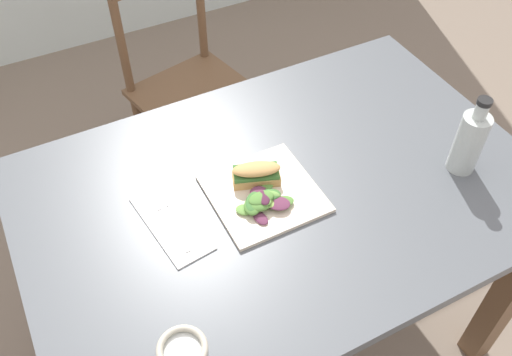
{
  "coord_description": "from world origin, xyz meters",
  "views": [
    {
      "loc": [
        -0.34,
        -0.67,
        1.73
      ],
      "look_at": [
        0.07,
        0.13,
        0.76
      ],
      "focal_mm": 38.68,
      "sensor_mm": 36.0,
      "label": 1
    }
  ],
  "objects_px": {
    "fork_on_napkin": "(168,217)",
    "sandwich_half_front": "(256,173)",
    "dining_table": "(282,221)",
    "bottle_cold_brew": "(468,145)",
    "plate_lunch": "(264,193)",
    "chair_wooden_far": "(190,89)"
  },
  "relations": [
    {
      "from": "fork_on_napkin",
      "to": "sandwich_half_front",
      "type": "bearing_deg",
      "value": 0.47
    },
    {
      "from": "fork_on_napkin",
      "to": "dining_table",
      "type": "bearing_deg",
      "value": -7.93
    },
    {
      "from": "dining_table",
      "to": "bottle_cold_brew",
      "type": "distance_m",
      "value": 0.49
    },
    {
      "from": "dining_table",
      "to": "plate_lunch",
      "type": "height_order",
      "value": "plate_lunch"
    },
    {
      "from": "chair_wooden_far",
      "to": "sandwich_half_front",
      "type": "xyz_separation_m",
      "value": [
        -0.12,
        -0.77,
        0.33
      ]
    },
    {
      "from": "dining_table",
      "to": "plate_lunch",
      "type": "relative_size",
      "value": 5.05
    },
    {
      "from": "dining_table",
      "to": "chair_wooden_far",
      "type": "xyz_separation_m",
      "value": [
        0.07,
        0.81,
        -0.16
      ]
    },
    {
      "from": "plate_lunch",
      "to": "sandwich_half_front",
      "type": "bearing_deg",
      "value": 90.42
    },
    {
      "from": "plate_lunch",
      "to": "fork_on_napkin",
      "type": "xyz_separation_m",
      "value": [
        -0.23,
        0.04,
        0.0
      ]
    },
    {
      "from": "chair_wooden_far",
      "to": "plate_lunch",
      "type": "xyz_separation_m",
      "value": [
        -0.12,
        -0.81,
        0.3
      ]
    },
    {
      "from": "chair_wooden_far",
      "to": "fork_on_napkin",
      "type": "bearing_deg",
      "value": -114.21
    },
    {
      "from": "fork_on_napkin",
      "to": "bottle_cold_brew",
      "type": "xyz_separation_m",
      "value": [
        0.71,
        -0.18,
        0.07
      ]
    },
    {
      "from": "dining_table",
      "to": "bottle_cold_brew",
      "type": "relative_size",
      "value": 5.82
    },
    {
      "from": "dining_table",
      "to": "fork_on_napkin",
      "type": "height_order",
      "value": "fork_on_napkin"
    },
    {
      "from": "dining_table",
      "to": "chair_wooden_far",
      "type": "height_order",
      "value": "chair_wooden_far"
    },
    {
      "from": "plate_lunch",
      "to": "bottle_cold_brew",
      "type": "height_order",
      "value": "bottle_cold_brew"
    },
    {
      "from": "sandwich_half_front",
      "to": "fork_on_napkin",
      "type": "bearing_deg",
      "value": -179.53
    },
    {
      "from": "plate_lunch",
      "to": "sandwich_half_front",
      "type": "height_order",
      "value": "sandwich_half_front"
    },
    {
      "from": "plate_lunch",
      "to": "bottle_cold_brew",
      "type": "relative_size",
      "value": 1.15
    },
    {
      "from": "dining_table",
      "to": "fork_on_napkin",
      "type": "bearing_deg",
      "value": 172.07
    },
    {
      "from": "chair_wooden_far",
      "to": "bottle_cold_brew",
      "type": "bearing_deg",
      "value": -69.39
    },
    {
      "from": "fork_on_napkin",
      "to": "chair_wooden_far",
      "type": "bearing_deg",
      "value": 65.79
    }
  ]
}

